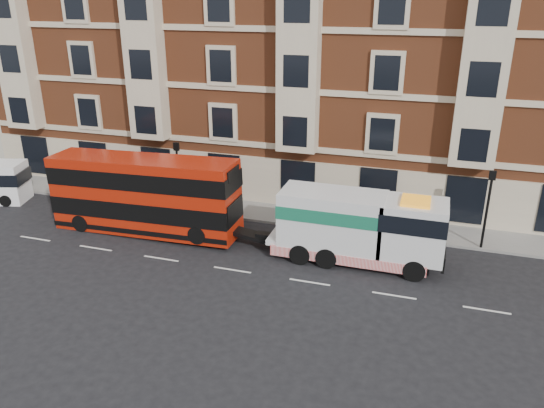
{
  "coord_description": "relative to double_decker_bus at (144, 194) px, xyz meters",
  "views": [
    {
      "loc": [
        9.03,
        -21.77,
        12.96
      ],
      "look_at": [
        0.82,
        4.0,
        2.15
      ],
      "focal_mm": 35.0,
      "sensor_mm": 36.0,
      "label": 1
    }
  ],
  "objects": [
    {
      "name": "sidewalk",
      "position": [
        6.39,
        4.7,
        -2.28
      ],
      "size": [
        90.0,
        3.0,
        0.15
      ],
      "primitive_type": "cube",
      "color": "slate",
      "rests_on": "ground"
    },
    {
      "name": "lamp_post_east",
      "position": [
        18.39,
        3.4,
        0.32
      ],
      "size": [
        0.35,
        0.15,
        4.35
      ],
      "color": "black",
      "rests_on": "sidewalk"
    },
    {
      "name": "ground",
      "position": [
        6.39,
        -2.8,
        -2.36
      ],
      "size": [
        120.0,
        120.0,
        0.0
      ],
      "primitive_type": "plane",
      "color": "black",
      "rests_on": "ground"
    },
    {
      "name": "tow_truck",
      "position": [
        12.06,
        -0.0,
        -0.41
      ],
      "size": [
        8.79,
        2.6,
        3.66
      ],
      "color": "silver",
      "rests_on": "ground"
    },
    {
      "name": "victorian_terrace",
      "position": [
        6.89,
        12.2,
        7.71
      ],
      "size": [
        45.0,
        12.0,
        20.4
      ],
      "color": "brown",
      "rests_on": "ground"
    },
    {
      "name": "double_decker_bus",
      "position": [
        0.0,
        0.0,
        0.0
      ],
      "size": [
        10.98,
        2.52,
        4.45
      ],
      "color": "#B01D09",
      "rests_on": "ground"
    },
    {
      "name": "lamp_post_west",
      "position": [
        0.39,
        3.4,
        0.32
      ],
      "size": [
        0.35,
        0.15,
        4.35
      ],
      "color": "black",
      "rests_on": "sidewalk"
    },
    {
      "name": "pedestrian",
      "position": [
        -6.77,
        5.03,
        -1.36
      ],
      "size": [
        0.73,
        0.71,
        1.7
      ],
      "primitive_type": "imported",
      "rotation": [
        0.0,
        0.0,
        -0.7
      ],
      "color": "black",
      "rests_on": "sidewalk"
    }
  ]
}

